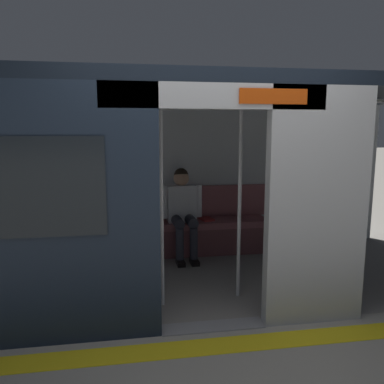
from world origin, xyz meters
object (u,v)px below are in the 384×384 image
(train_car, at_px, (187,155))
(grab_pole_door, at_px, (161,203))
(book, at_px, (207,219))
(grab_pole_far, at_px, (240,199))
(person_seated, at_px, (182,207))
(handbag, at_px, (153,216))
(bench_seat, at_px, (181,229))

(train_car, bearing_deg, grab_pole_door, 59.90)
(book, xyz_separation_m, grab_pole_door, (0.75, 1.54, 0.54))
(grab_pole_door, bearing_deg, grab_pole_far, -174.30)
(person_seated, relative_size, grab_pole_door, 0.58)
(train_car, distance_m, grab_pole_far, 0.79)
(handbag, distance_m, book, 0.74)
(book, bearing_deg, bench_seat, -7.60)
(book, height_order, grab_pole_door, grab_pole_door)
(person_seated, xyz_separation_m, grab_pole_far, (-0.38, 1.36, 0.34))
(bench_seat, relative_size, grab_pole_door, 1.18)
(train_car, xyz_separation_m, bench_seat, (-0.06, -0.91, -1.07))
(handbag, bearing_deg, grab_pole_far, 117.57)
(bench_seat, xyz_separation_m, handbag, (0.38, -0.05, 0.19))
(person_seated, distance_m, handbag, 0.42)
(train_car, relative_size, handbag, 24.62)
(book, relative_size, grab_pole_door, 0.11)
(grab_pole_door, bearing_deg, book, -116.01)
(book, bearing_deg, person_seated, 0.81)
(bench_seat, height_order, person_seated, person_seated)
(bench_seat, relative_size, book, 11.00)
(bench_seat, distance_m, grab_pole_far, 1.61)
(bench_seat, bearing_deg, book, -173.37)
(train_car, distance_m, book, 1.41)
(bench_seat, height_order, book, book)
(bench_seat, xyz_separation_m, grab_pole_far, (-0.39, 1.42, 0.67))
(bench_seat, height_order, handbag, handbag)
(train_car, bearing_deg, grab_pole_far, 131.71)
(handbag, distance_m, grab_pole_door, 1.62)
(bench_seat, bearing_deg, person_seated, 99.09)
(person_seated, relative_size, grab_pole_far, 0.58)
(handbag, relative_size, grab_pole_door, 0.13)
(train_car, distance_m, person_seated, 1.14)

